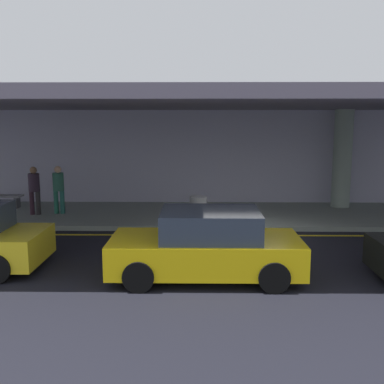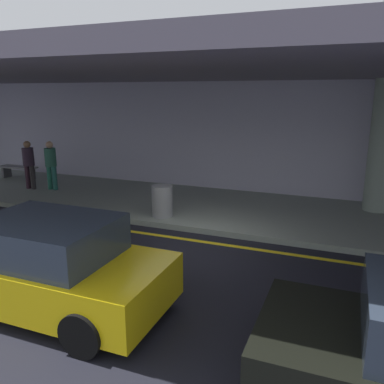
# 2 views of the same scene
# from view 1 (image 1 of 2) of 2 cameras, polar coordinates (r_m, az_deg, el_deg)

# --- Properties ---
(ground_plane) EXTENTS (60.00, 60.00, 0.00)m
(ground_plane) POSITION_cam_1_polar(r_m,az_deg,el_deg) (13.02, 7.03, -6.09)
(ground_plane) COLOR black
(sidewalk) EXTENTS (26.00, 4.20, 0.15)m
(sidewalk) POSITION_cam_1_polar(r_m,az_deg,el_deg) (16.00, 5.85, -2.92)
(sidewalk) COLOR gray
(sidewalk) RESTS_ON ground
(lane_stripe_yellow) EXTENTS (26.00, 0.14, 0.01)m
(lane_stripe_yellow) POSITION_cam_1_polar(r_m,az_deg,el_deg) (13.51, 6.79, -5.50)
(lane_stripe_yellow) COLOR yellow
(lane_stripe_yellow) RESTS_ON ground
(support_column_left_mid) EXTENTS (0.69, 0.69, 3.65)m
(support_column_left_mid) POSITION_cam_1_polar(r_m,az_deg,el_deg) (17.74, 18.61, 4.04)
(support_column_left_mid) COLOR gray
(support_column_left_mid) RESTS_ON sidewalk
(ceiling_overhang) EXTENTS (28.00, 13.20, 0.30)m
(ceiling_overhang) POSITION_cam_1_polar(r_m,az_deg,el_deg) (15.16, 6.26, 11.15)
(ceiling_overhang) COLOR slate
(ceiling_overhang) RESTS_ON support_column_far_left
(terminal_back_wall) EXTENTS (26.00, 0.30, 3.80)m
(terminal_back_wall) POSITION_cam_1_polar(r_m,az_deg,el_deg) (17.95, 5.33, 4.29)
(terminal_back_wall) COLOR #ACAAC1
(terminal_back_wall) RESTS_ON ground
(car_yellow_taxi_no2) EXTENTS (4.10, 1.92, 1.50)m
(car_yellow_taxi_no2) POSITION_cam_1_polar(r_m,az_deg,el_deg) (9.75, 1.89, -6.89)
(car_yellow_taxi_no2) COLOR yellow
(car_yellow_taxi_no2) RESTS_ON ground
(traveler_with_luggage) EXTENTS (0.38, 0.38, 1.68)m
(traveler_with_luggage) POSITION_cam_1_polar(r_m,az_deg,el_deg) (16.32, -16.65, 0.68)
(traveler_with_luggage) COLOR #226650
(traveler_with_luggage) RESTS_ON sidewalk
(person_waiting_for_ride) EXTENTS (0.38, 0.38, 1.68)m
(person_waiting_for_ride) POSITION_cam_1_polar(r_m,az_deg,el_deg) (16.39, -19.47, 0.58)
(person_waiting_for_ride) COLOR #301B27
(person_waiting_for_ride) RESTS_ON sidewalk
(bench_metal) EXTENTS (1.60, 0.50, 0.48)m
(bench_metal) POSITION_cam_1_polar(r_m,az_deg,el_deg) (18.22, -23.22, -0.78)
(bench_metal) COLOR slate
(bench_metal) RESTS_ON sidewalk
(trash_bin_steel) EXTENTS (0.56, 0.56, 0.85)m
(trash_bin_steel) POSITION_cam_1_polar(r_m,az_deg,el_deg) (14.32, 0.79, -2.26)
(trash_bin_steel) COLOR gray
(trash_bin_steel) RESTS_ON sidewalk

